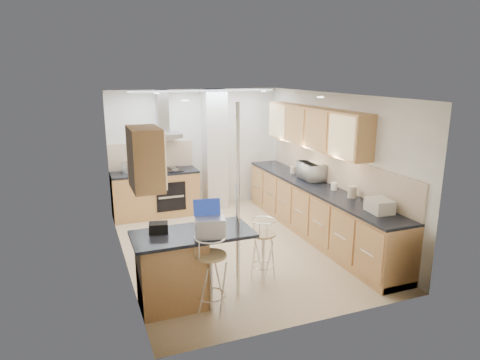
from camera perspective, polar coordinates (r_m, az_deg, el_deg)
name	(u,v)px	position (r m, az deg, el deg)	size (l,w,h in m)	color
ground	(237,247)	(7.25, -0.46, -8.88)	(4.80, 4.80, 0.00)	tan
room_shell	(246,151)	(7.25, 0.86, 3.89)	(3.64, 4.84, 2.51)	silver
right_counter	(316,210)	(7.71, 10.04, -4.00)	(0.63, 4.40, 0.92)	#B68448
back_counter	(156,193)	(8.78, -11.19, -1.78)	(1.70, 0.63, 0.92)	#B68448
peninsula	(193,267)	(5.48, -6.23, -11.51)	(1.47, 0.72, 0.94)	#B68448
microwave	(313,171)	(7.93, 9.66, 1.17)	(0.57, 0.39, 0.32)	white
laptop	(210,227)	(5.11, -4.02, -6.31)	(0.34, 0.26, 0.23)	#A5A6AD
bag	(159,228)	(5.33, -10.80, -6.28)	(0.23, 0.17, 0.12)	black
bar_stool_near	(211,274)	(5.25, -3.89, -12.46)	(0.40, 0.40, 0.99)	tan
bar_stool_end	(263,249)	(6.05, 3.11, -9.19)	(0.36, 0.36, 0.89)	tan
jar_a	(314,176)	(7.88, 9.88, 0.54)	(0.12, 0.12, 0.17)	beige
jar_b	(293,170)	(8.40, 7.08, 1.37)	(0.11, 0.11, 0.13)	beige
jar_c	(352,192)	(6.94, 14.74, -1.55)	(0.14, 0.14, 0.18)	beige
jar_d	(334,186)	(7.32, 12.42, -0.82)	(0.10, 0.10, 0.13)	white
bread_bin	(380,206)	(6.34, 18.11, -3.27)	(0.29, 0.36, 0.19)	beige
kettle	(125,168)	(8.65, -15.04, 1.56)	(0.16, 0.16, 0.19)	#ABAEB0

